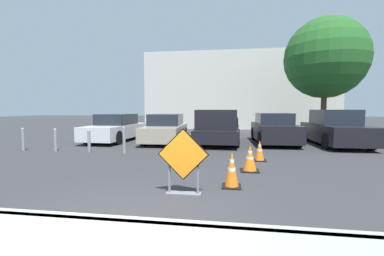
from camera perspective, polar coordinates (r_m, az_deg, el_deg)
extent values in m
plane|color=#333335|center=(13.44, 2.17, -2.82)|extent=(96.00, 96.00, 0.00)
cube|color=#999993|center=(3.90, -15.01, -19.83)|extent=(28.90, 0.20, 0.14)
cube|color=black|center=(4.93, -1.97, -5.83)|extent=(1.00, 0.02, 1.00)
cube|color=orange|center=(4.91, -2.00, -5.86)|extent=(0.94, 0.02, 0.94)
cube|color=slate|center=(5.16, -1.85, -14.28)|extent=(0.68, 0.20, 0.02)
cube|color=slate|center=(5.11, -5.03, -10.00)|extent=(0.04, 0.04, 0.79)
cube|color=slate|center=(5.01, 1.37, -10.27)|extent=(0.04, 0.04, 0.79)
cube|color=black|center=(5.63, 8.78, -12.68)|extent=(0.40, 0.40, 0.03)
cone|color=orange|center=(5.54, 8.82, -8.93)|extent=(0.30, 0.30, 0.73)
cylinder|color=white|center=(5.50, 8.84, -7.30)|extent=(0.09, 0.09, 0.07)
cylinder|color=white|center=(5.54, 8.82, -9.07)|extent=(0.17, 0.17, 0.07)
cube|color=black|center=(7.09, 12.70, -9.21)|extent=(0.48, 0.48, 0.03)
cone|color=orange|center=(7.01, 12.74, -6.43)|extent=(0.36, 0.36, 0.67)
cylinder|color=white|center=(6.99, 12.76, -5.25)|extent=(0.11, 0.11, 0.06)
cylinder|color=white|center=(7.02, 12.74, -6.54)|extent=(0.20, 0.20, 0.06)
cube|color=black|center=(8.53, 14.74, -6.96)|extent=(0.40, 0.40, 0.03)
cone|color=orange|center=(8.47, 14.79, -4.75)|extent=(0.30, 0.30, 0.64)
cylinder|color=white|center=(8.45, 14.80, -3.81)|extent=(0.09, 0.09, 0.06)
cylinder|color=white|center=(8.47, 14.78, -4.83)|extent=(0.17, 0.17, 0.06)
cube|color=silver|center=(13.88, -16.52, -0.65)|extent=(1.86, 4.53, 0.66)
cube|color=#1E232D|center=(13.95, -16.36, 1.87)|extent=(1.57, 2.11, 0.55)
cylinder|color=black|center=(12.32, -16.16, -2.09)|extent=(0.22, 0.66, 0.66)
cylinder|color=black|center=(13.09, -22.31, -1.88)|extent=(0.22, 0.66, 0.66)
cylinder|color=black|center=(14.84, -11.38, -0.96)|extent=(0.22, 0.66, 0.66)
cylinder|color=black|center=(15.48, -16.77, -0.84)|extent=(0.22, 0.66, 0.66)
cube|color=#A39984|center=(13.01, -5.84, -0.83)|extent=(1.99, 4.63, 0.66)
cube|color=#1E232D|center=(13.08, -5.77, 1.88)|extent=(1.63, 2.17, 0.56)
cylinder|color=black|center=(11.52, -3.27, -2.41)|extent=(0.24, 0.65, 0.64)
cylinder|color=black|center=(11.84, -10.83, -2.30)|extent=(0.24, 0.65, 0.64)
cylinder|color=black|center=(14.29, -1.70, -1.12)|extent=(0.24, 0.65, 0.64)
cylinder|color=black|center=(14.55, -7.87, -1.06)|extent=(0.24, 0.65, 0.64)
cube|color=black|center=(12.80, 5.94, -0.97)|extent=(2.00, 5.25, 0.55)
cube|color=black|center=(11.59, 5.61, 1.95)|extent=(1.79, 2.12, 0.85)
cube|color=black|center=(15.01, 6.47, 1.70)|extent=(1.80, 0.13, 0.45)
cube|color=black|center=(13.79, 9.96, 1.44)|extent=(0.15, 2.50, 0.45)
cube|color=black|center=(13.89, 2.50, 1.52)|extent=(0.15, 2.50, 0.45)
cylinder|color=black|center=(11.23, 9.90, -2.24)|extent=(0.25, 0.80, 0.79)
cylinder|color=black|center=(11.35, 1.03, -2.11)|extent=(0.25, 0.80, 0.79)
cylinder|color=black|center=(14.35, 9.81, -0.84)|extent=(0.25, 0.80, 0.79)
cylinder|color=black|center=(14.44, 2.84, -0.75)|extent=(0.25, 0.80, 0.79)
cube|color=black|center=(12.93, 17.75, -0.78)|extent=(1.85, 4.14, 0.76)
cube|color=#1E232D|center=(12.99, 17.73, 2.05)|extent=(1.58, 1.92, 0.51)
cylinder|color=black|center=(11.91, 22.66, -2.43)|extent=(0.22, 0.68, 0.67)
cylinder|color=black|center=(11.57, 15.05, -2.43)|extent=(0.22, 0.68, 0.67)
cylinder|color=black|center=(14.35, 19.88, -1.27)|extent=(0.22, 0.68, 0.67)
cylinder|color=black|center=(14.07, 13.56, -1.24)|extent=(0.22, 0.68, 0.67)
cube|color=black|center=(13.40, 29.16, -0.93)|extent=(1.86, 4.49, 0.76)
cube|color=#1E232D|center=(13.47, 29.09, 2.15)|extent=(1.62, 2.07, 0.67)
cylinder|color=black|center=(12.51, 35.01, -2.55)|extent=(0.21, 0.68, 0.68)
cylinder|color=black|center=(11.84, 27.77, -2.62)|extent=(0.21, 0.68, 0.68)
cylinder|color=black|center=(15.02, 30.19, -1.35)|extent=(0.21, 0.68, 0.68)
cylinder|color=black|center=(14.46, 24.03, -1.34)|extent=(0.21, 0.68, 0.68)
cylinder|color=gray|center=(9.92, -14.85, -2.74)|extent=(0.11, 0.11, 0.94)
sphere|color=gray|center=(9.88, -14.90, -0.04)|extent=(0.12, 0.12, 0.12)
cylinder|color=gray|center=(10.56, -21.90, -2.85)|extent=(0.11, 0.11, 0.81)
sphere|color=gray|center=(10.52, -21.96, -0.66)|extent=(0.12, 0.12, 0.12)
cylinder|color=gray|center=(11.34, -28.08, -2.49)|extent=(0.11, 0.11, 0.84)
sphere|color=gray|center=(11.30, -28.15, -0.37)|extent=(0.12, 0.12, 0.12)
cylinder|color=gray|center=(12.23, -33.41, -2.21)|extent=(0.11, 0.11, 0.85)
sphere|color=gray|center=(12.19, -33.49, -0.22)|extent=(0.12, 0.12, 0.12)
cube|color=beige|center=(23.55, 10.19, 7.94)|extent=(15.74, 5.00, 6.40)
cylinder|color=#513823|center=(17.31, 27.17, 3.08)|extent=(0.32, 0.32, 2.89)
sphere|color=#235B23|center=(17.56, 27.53, 13.61)|extent=(4.72, 4.72, 4.72)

